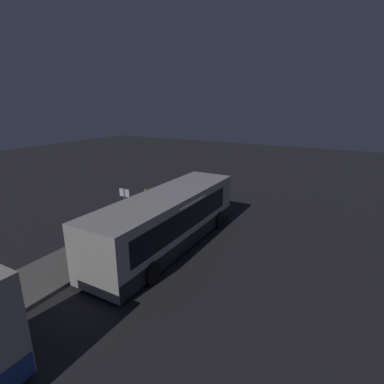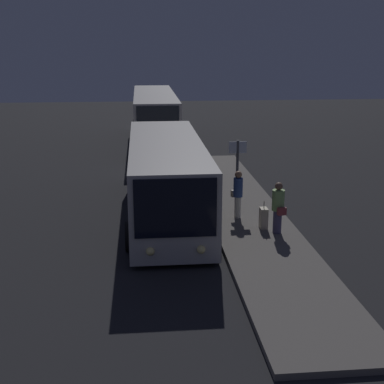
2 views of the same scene
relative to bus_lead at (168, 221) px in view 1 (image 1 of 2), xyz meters
name	(u,v)px [view 1 (image 1 of 2)]	position (x,y,z in m)	size (l,w,h in m)	color
ground	(174,243)	(0.37, -0.10, -1.37)	(80.00, 80.00, 0.00)	#232326
platform	(130,230)	(0.37, 2.88, -1.29)	(20.00, 2.74, 0.16)	#605B56
bus_lead	(168,221)	(0.00, 0.00, 0.00)	(10.25, 2.87, 2.76)	#B2ADA8
passenger_boarding	(146,201)	(2.78, 3.48, -0.30)	(0.62, 0.46, 1.70)	#4C476B
passenger_waiting	(142,211)	(1.08, 2.46, -0.27)	(0.55, 0.41, 1.70)	silver
suitcase	(146,212)	(2.28, 3.13, -0.86)	(0.38, 0.24, 0.94)	beige
sign_post	(125,206)	(-0.09, 2.64, 0.39)	(0.10, 0.65, 2.57)	#4C4C51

